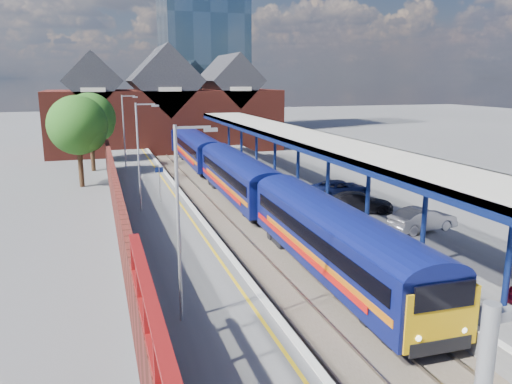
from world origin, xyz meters
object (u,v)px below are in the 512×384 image
lamp_post_c (140,150)px  parked_car_silver (423,219)px  train (215,159)px  lamp_post_b (182,213)px  platform_sign (159,178)px  parked_car_blue (341,189)px  lamp_post_d (125,128)px  parked_car_dark (359,202)px

lamp_post_c → parked_car_silver: bearing=-32.5°
train → lamp_post_b: lamp_post_b is taller
platform_sign → parked_car_blue: bearing=-10.9°
lamp_post_c → parked_car_blue: size_ratio=1.56×
lamp_post_d → train: bearing=-21.9°
parked_car_dark → train: bearing=37.8°
parked_car_blue → lamp_post_b: bearing=137.3°
lamp_post_b → parked_car_blue: size_ratio=1.56×
lamp_post_c → lamp_post_b: bearing=-90.0°
lamp_post_c → parked_car_blue: 14.56m
lamp_post_b → platform_sign: lamp_post_b is taller
lamp_post_b → parked_car_blue: (14.16, 15.53, -3.37)m
train → parked_car_blue: 14.74m
lamp_post_c → lamp_post_d: 16.00m
parked_car_silver → parked_car_blue: 8.94m
parked_car_dark → parked_car_blue: 4.15m
lamp_post_c → parked_car_dark: (13.37, -4.55, -3.35)m
train → lamp_post_b: 30.03m
lamp_post_c → platform_sign: lamp_post_c is taller
lamp_post_c → lamp_post_d: bearing=90.0°
parked_car_blue → lamp_post_c: bearing=87.7°
lamp_post_b → lamp_post_d: bearing=90.0°
lamp_post_b → platform_sign: (1.36, 18.00, -2.30)m
lamp_post_d → parked_car_dark: 24.74m
parked_car_silver → parked_car_dark: size_ratio=0.92×
lamp_post_d → parked_car_blue: size_ratio=1.56×
lamp_post_c → platform_sign: (1.36, 2.00, -2.30)m
train → lamp_post_d: bearing=158.1°
platform_sign → parked_car_silver: (13.37, -11.39, -1.02)m
train → parked_car_silver: size_ratio=16.25×
parked_car_dark → parked_car_silver: bearing=-144.0°
parked_car_silver → parked_car_dark: bearing=8.1°
lamp_post_d → parked_car_blue: 21.98m
lamp_post_d → platform_sign: size_ratio=2.80×
train → parked_car_silver: 23.28m
lamp_post_b → lamp_post_c: size_ratio=1.00×
parked_car_silver → parked_car_dark: (-1.37, 4.84, -0.03)m
train → parked_car_silver: (6.88, -22.23, -0.45)m
lamp_post_c → platform_sign: bearing=55.7°
train → parked_car_blue: bearing=-64.7°
parked_car_silver → parked_car_dark: parked_car_silver is taller
lamp_post_c → lamp_post_d: (0.00, 16.00, 0.00)m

